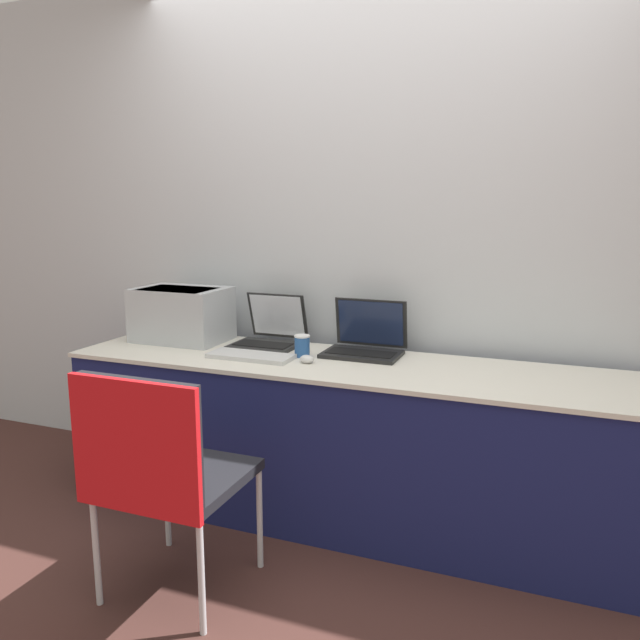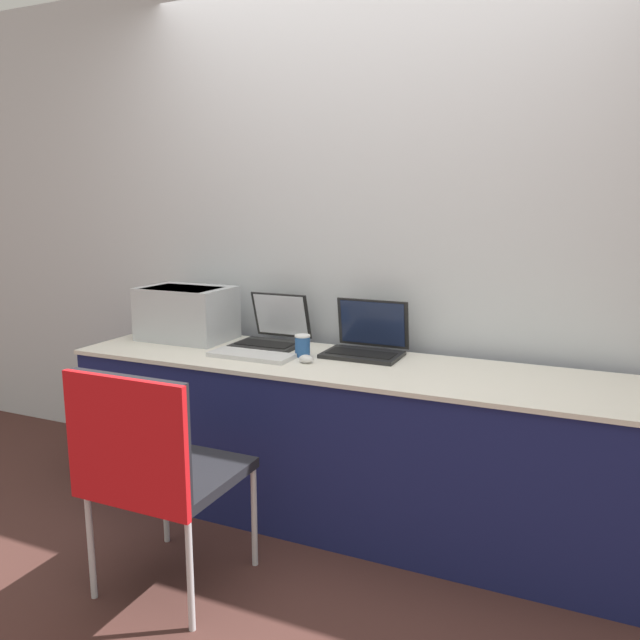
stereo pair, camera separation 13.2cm
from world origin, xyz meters
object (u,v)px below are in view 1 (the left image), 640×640
Objects in this scene: external_keyboard at (251,356)px; mouse at (307,359)px; printer at (182,312)px; chair at (158,463)px; laptop_left at (269,334)px; coffee_cup at (302,346)px; laptop_right at (365,342)px.

mouse is (0.28, 0.01, 0.01)m from external_keyboard.
chair is at bearing -61.10° from printer.
laptop_left is at bearing 8.07° from printer.
printer reaches higher than laptop_left.
chair is (-0.17, -0.89, -0.24)m from coffee_cup.
chair is at bearing -101.05° from coffee_cup.
laptop_right is 0.54m from external_keyboard.
laptop_right is 0.33m from mouse.
coffee_cup is 0.11× the size of chair.
laptop_left is at bearing 98.05° from external_keyboard.
external_keyboard is at bearing -22.11° from printer.
chair is at bearing -87.42° from external_keyboard.
printer is 6.83× the size of mouse.
mouse is (0.78, -0.19, -0.13)m from printer.
coffee_cup is at bearing 123.34° from mouse.
external_keyboard is 5.91× the size of mouse.
printer reaches higher than chair.
external_keyboard is at bearing -151.22° from coffee_cup.
printer reaches higher than external_keyboard.
external_keyboard is 3.91× the size of coffee_cup.
chair reaches higher than coffee_cup.
printer is at bearing 172.74° from coffee_cup.
external_keyboard is at bearing -177.37° from mouse.
external_keyboard is at bearing 92.58° from chair.
laptop_right is 0.90× the size of external_keyboard.
laptop_left reaches higher than mouse.
laptop_left reaches higher than chair.
printer is 0.48m from laptop_left.
laptop_right is at bearing 0.36° from laptop_left.
laptop_right is (0.50, 0.00, -0.00)m from laptop_left.
laptop_right is at bearing 4.09° from printer.
laptop_left is at bearing -179.64° from laptop_right.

